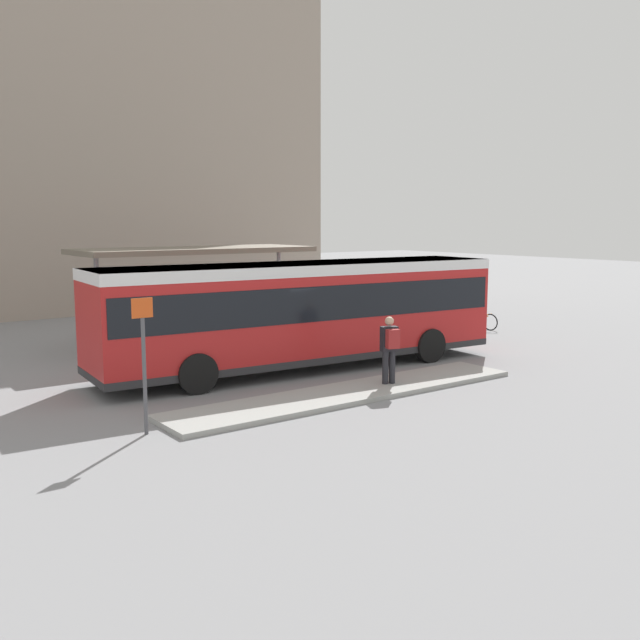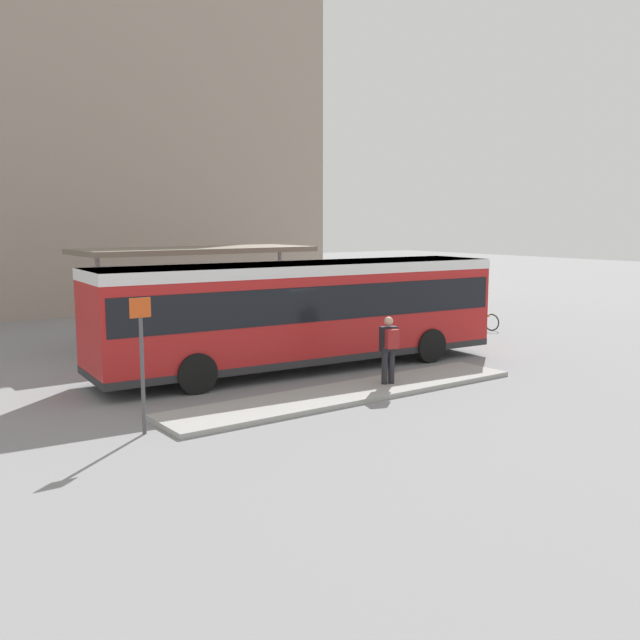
{
  "view_description": "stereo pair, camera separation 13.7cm",
  "coord_description": "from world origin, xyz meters",
  "px_view_note": "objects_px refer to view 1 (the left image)",
  "views": [
    {
      "loc": [
        -11.82,
        -16.79,
        4.33
      ],
      "look_at": [
        0.61,
        0.0,
        1.4
      ],
      "focal_mm": 40.0,
      "sensor_mm": 36.0,
      "label": 1
    },
    {
      "loc": [
        -11.71,
        -16.87,
        4.33
      ],
      "look_at": [
        0.61,
        0.0,
        1.4
      ],
      "focal_mm": 40.0,
      "sensor_mm": 36.0,
      "label": 2
    }
  ],
  "objects_px": {
    "pedestrian_waiting": "(390,346)",
    "potted_planter_near_shelter": "(309,327)",
    "bicycle_green": "(456,317)",
    "platform_sign": "(144,359)",
    "bicycle_blue": "(466,319)",
    "bicycle_white": "(445,315)",
    "potted_planter_far_side": "(197,334)",
    "bicycle_orange": "(480,321)",
    "city_bus": "(303,307)"
  },
  "relations": [
    {
      "from": "bicycle_green",
      "to": "bicycle_white",
      "type": "height_order",
      "value": "bicycle_white"
    },
    {
      "from": "bicycle_green",
      "to": "potted_planter_far_side",
      "type": "bearing_deg",
      "value": -87.65
    },
    {
      "from": "potted_planter_near_shelter",
      "to": "potted_planter_far_side",
      "type": "bearing_deg",
      "value": 171.61
    },
    {
      "from": "city_bus",
      "to": "potted_planter_far_side",
      "type": "xyz_separation_m",
      "value": [
        -1.55,
        3.73,
        -1.11
      ]
    },
    {
      "from": "bicycle_orange",
      "to": "potted_planter_far_side",
      "type": "height_order",
      "value": "potted_planter_far_side"
    },
    {
      "from": "bicycle_white",
      "to": "potted_planter_near_shelter",
      "type": "xyz_separation_m",
      "value": [
        -7.68,
        -0.87,
        0.28
      ]
    },
    {
      "from": "bicycle_green",
      "to": "potted_planter_near_shelter",
      "type": "bearing_deg",
      "value": -84.19
    },
    {
      "from": "platform_sign",
      "to": "potted_planter_near_shelter",
      "type": "bearing_deg",
      "value": 36.63
    },
    {
      "from": "platform_sign",
      "to": "bicycle_white",
      "type": "bearing_deg",
      "value": 24.18
    },
    {
      "from": "bicycle_white",
      "to": "platform_sign",
      "type": "xyz_separation_m",
      "value": [
        -16.43,
        -7.38,
        1.19
      ]
    },
    {
      "from": "pedestrian_waiting",
      "to": "bicycle_blue",
      "type": "height_order",
      "value": "pedestrian_waiting"
    },
    {
      "from": "pedestrian_waiting",
      "to": "potted_planter_far_side",
      "type": "height_order",
      "value": "pedestrian_waiting"
    },
    {
      "from": "bicycle_orange",
      "to": "potted_planter_far_side",
      "type": "bearing_deg",
      "value": -107.02
    },
    {
      "from": "city_bus",
      "to": "pedestrian_waiting",
      "type": "bearing_deg",
      "value": -79.14
    },
    {
      "from": "potted_planter_near_shelter",
      "to": "bicycle_orange",
      "type": "bearing_deg",
      "value": -8.07
    },
    {
      "from": "pedestrian_waiting",
      "to": "potted_planter_near_shelter",
      "type": "bearing_deg",
      "value": -0.91
    },
    {
      "from": "pedestrian_waiting",
      "to": "potted_planter_near_shelter",
      "type": "height_order",
      "value": "pedestrian_waiting"
    },
    {
      "from": "bicycle_orange",
      "to": "bicycle_green",
      "type": "relative_size",
      "value": 1.01
    },
    {
      "from": "pedestrian_waiting",
      "to": "potted_planter_far_side",
      "type": "xyz_separation_m",
      "value": [
        -1.93,
        7.07,
        -0.41
      ]
    },
    {
      "from": "bicycle_blue",
      "to": "pedestrian_waiting",
      "type": "bearing_deg",
      "value": -57.4
    },
    {
      "from": "pedestrian_waiting",
      "to": "potted_planter_far_side",
      "type": "bearing_deg",
      "value": 32.07
    },
    {
      "from": "bicycle_green",
      "to": "platform_sign",
      "type": "distance_m",
      "value": 17.76
    },
    {
      "from": "bicycle_blue",
      "to": "bicycle_green",
      "type": "relative_size",
      "value": 1.03
    },
    {
      "from": "pedestrian_waiting",
      "to": "potted_planter_near_shelter",
      "type": "relative_size",
      "value": 1.39
    },
    {
      "from": "platform_sign",
      "to": "potted_planter_far_side",
      "type": "bearing_deg",
      "value": 56.2
    },
    {
      "from": "potted_planter_far_side",
      "to": "platform_sign",
      "type": "xyz_separation_m",
      "value": [
        -4.75,
        -7.09,
        0.84
      ]
    },
    {
      "from": "city_bus",
      "to": "bicycle_orange",
      "type": "relative_size",
      "value": 7.92
    },
    {
      "from": "bicycle_orange",
      "to": "bicycle_green",
      "type": "bearing_deg",
      "value": 172.08
    },
    {
      "from": "pedestrian_waiting",
      "to": "bicycle_green",
      "type": "height_order",
      "value": "pedestrian_waiting"
    },
    {
      "from": "pedestrian_waiting",
      "to": "bicycle_green",
      "type": "relative_size",
      "value": 1.12
    },
    {
      "from": "pedestrian_waiting",
      "to": "platform_sign",
      "type": "height_order",
      "value": "platform_sign"
    },
    {
      "from": "bicycle_orange",
      "to": "bicycle_green",
      "type": "xyz_separation_m",
      "value": [
        -0.02,
        1.31,
        -0.0
      ]
    },
    {
      "from": "bicycle_white",
      "to": "city_bus",
      "type": "bearing_deg",
      "value": 104.27
    },
    {
      "from": "bicycle_blue",
      "to": "platform_sign",
      "type": "relative_size",
      "value": 0.57
    },
    {
      "from": "city_bus",
      "to": "bicycle_white",
      "type": "height_order",
      "value": "city_bus"
    },
    {
      "from": "potted_planter_near_shelter",
      "to": "potted_planter_far_side",
      "type": "xyz_separation_m",
      "value": [
        -4.0,
        0.59,
        0.06
      ]
    },
    {
      "from": "bicycle_white",
      "to": "potted_planter_far_side",
      "type": "distance_m",
      "value": 11.69
    },
    {
      "from": "bicycle_blue",
      "to": "potted_planter_far_side",
      "type": "height_order",
      "value": "potted_planter_far_side"
    },
    {
      "from": "city_bus",
      "to": "potted_planter_near_shelter",
      "type": "relative_size",
      "value": 9.84
    },
    {
      "from": "city_bus",
      "to": "bicycle_blue",
      "type": "relative_size",
      "value": 7.74
    },
    {
      "from": "potted_planter_far_side",
      "to": "bicycle_blue",
      "type": "bearing_deg",
      "value": -5.07
    },
    {
      "from": "bicycle_blue",
      "to": "potted_planter_far_side",
      "type": "relative_size",
      "value": 1.16
    },
    {
      "from": "pedestrian_waiting",
      "to": "bicycle_orange",
      "type": "relative_size",
      "value": 1.12
    },
    {
      "from": "bicycle_green",
      "to": "platform_sign",
      "type": "height_order",
      "value": "platform_sign"
    },
    {
      "from": "bicycle_blue",
      "to": "potted_planter_near_shelter",
      "type": "bearing_deg",
      "value": -92.87
    },
    {
      "from": "pedestrian_waiting",
      "to": "bicycle_blue",
      "type": "distance_m",
      "value": 11.38
    },
    {
      "from": "bicycle_blue",
      "to": "bicycle_green",
      "type": "height_order",
      "value": "bicycle_blue"
    },
    {
      "from": "bicycle_green",
      "to": "potted_planter_near_shelter",
      "type": "height_order",
      "value": "potted_planter_near_shelter"
    },
    {
      "from": "potted_planter_near_shelter",
      "to": "bicycle_white",
      "type": "bearing_deg",
      "value": 6.49
    },
    {
      "from": "bicycle_green",
      "to": "potted_planter_far_side",
      "type": "xyz_separation_m",
      "value": [
        -11.64,
        0.37,
        0.37
      ]
    }
  ]
}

